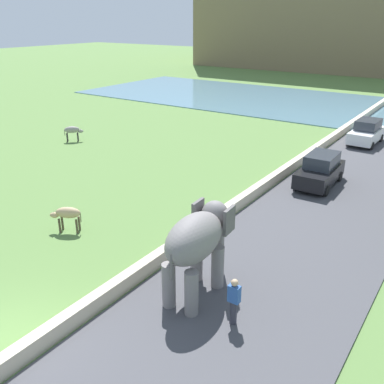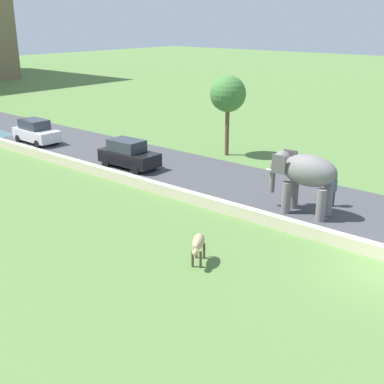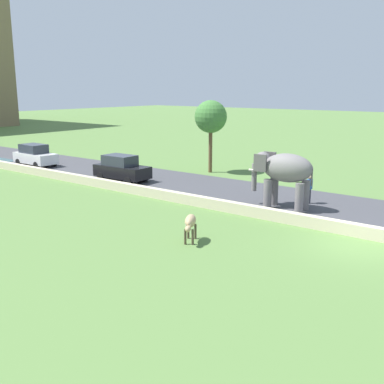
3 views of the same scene
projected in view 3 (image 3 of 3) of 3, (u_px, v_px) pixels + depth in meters
ground_plane at (358, 246)px, 18.66m from camera, size 220.00×220.00×0.00m
road_surface at (112, 173)px, 34.42m from camera, size 7.00×120.00×0.06m
barrier_wall at (90, 181)px, 30.24m from camera, size 0.40×110.00×0.56m
elephant at (283, 171)px, 23.92m from camera, size 1.57×3.51×2.99m
person_beside_elephant at (309, 189)px, 25.14m from camera, size 0.36×0.22×1.63m
car_black at (122, 168)px, 31.41m from camera, size 1.88×4.04×1.80m
car_white at (35, 155)px, 37.43m from camera, size 1.87×4.04×1.80m
cow_tan at (190, 223)px, 18.98m from camera, size 1.37×0.97×1.15m
tree_mid at (211, 117)px, 34.05m from camera, size 2.42×2.42×5.41m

